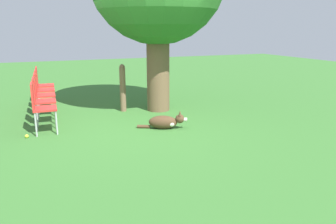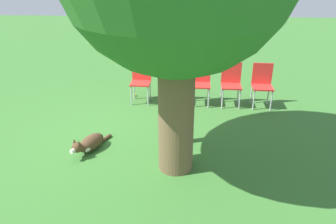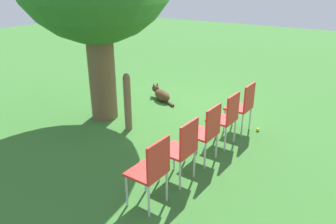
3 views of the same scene
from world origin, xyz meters
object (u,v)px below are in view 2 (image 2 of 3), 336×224
Objects in this scene: red_chair_0 at (141,78)px; red_chair_2 at (201,80)px; red_chair_3 at (231,81)px; red_chair_4 at (262,82)px; dog at (89,144)px; red_chair_1 at (171,79)px; fence_post at (189,113)px; tennis_ball at (135,95)px.

red_chair_2 is (0.07, 1.36, 0.00)m from red_chair_0.
red_chair_4 is at bearing 89.30° from red_chair_3.
red_chair_1 is (-2.25, 1.31, 0.42)m from dog.
dog is at bearing -28.17° from red_chair_1.
red_chair_0 is 0.68m from red_chair_1.
dog is 0.95× the size of red_chair_1.
red_chair_4 is (-2.14, 3.36, 0.42)m from dog.
dog is 2.40m from red_chair_0.
red_chair_4 reaches higher than dog.
red_chair_1 is at bearing -90.70° from red_chair_4.
red_chair_3 is at bearing -90.70° from red_chair_4.
red_chair_4 is at bearing 89.30° from red_chair_1.
fence_post is 1.16× the size of red_chair_1.
red_chair_1 and red_chair_3 have the same top height.
fence_post is 1.89m from red_chair_1.
tennis_ball is at bearing -149.16° from fence_post.
fence_post is 2.56m from tennis_ball.
dog is 2.64m from red_chair_1.
red_chair_1 is at bearing -167.61° from fence_post.
red_chair_3 is at bearing 155.74° from dog.
red_chair_0 is 1.37m from red_chair_2.
red_chair_0 is at bearing 35.92° from tennis_ball.
red_chair_4 is (-1.74, 1.64, -0.01)m from fence_post.
red_chair_1 is at bearing -90.70° from red_chair_2.
red_chair_3 is (0.10, 2.05, 0.00)m from red_chair_0.
red_chair_0 is 1.00× the size of red_chair_1.
red_chair_3 is (0.03, 0.68, 0.00)m from red_chair_2.
red_chair_4 is at bearing 89.30° from red_chair_0.
red_chair_4 is at bearing 89.30° from red_chair_2.
red_chair_4 is at bearing 149.15° from dog.
dog is at bearing -55.30° from red_chair_4.
red_chair_2 and red_chair_3 have the same top height.
red_chair_0 and red_chair_1 have the same top height.
red_chair_1 is at bearing -90.70° from red_chair_3.
red_chair_3 is 1.00× the size of red_chair_4.
dog is at bearing -39.90° from red_chair_2.
fence_post is 1.16× the size of red_chair_0.
red_chair_3 is at bearing 89.30° from red_chair_1.
fence_post reaches higher than red_chair_0.
fence_post reaches higher than dog.
red_chair_2 is 1.00× the size of red_chair_3.
tennis_ball is (-0.31, -0.88, -0.53)m from red_chair_1.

